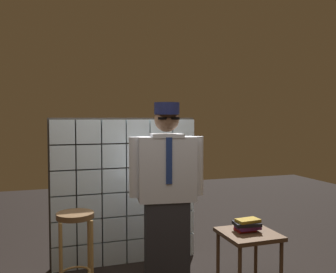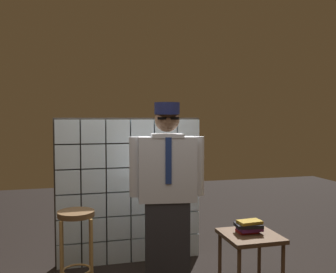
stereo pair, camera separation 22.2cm
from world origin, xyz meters
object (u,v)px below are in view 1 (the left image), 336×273
Objects in this scene: bar_stool at (75,235)px; side_table at (249,240)px; standing_person at (167,193)px; book_stack at (247,225)px.

bar_stool is 1.65m from side_table.
side_table is at bearing -7.02° from standing_person.
book_stack is at bearing -9.89° from bar_stool.
bar_stool is at bearing -178.68° from standing_person.
standing_person is 0.93m from side_table.
side_table is at bearing -10.84° from bar_stool.
standing_person reaches higher than book_stack.
bar_stool is at bearing 170.11° from book_stack.
book_stack reaches higher than side_table.
bar_stool is 1.64m from book_stack.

